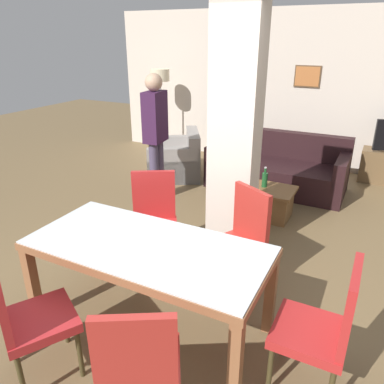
{
  "coord_description": "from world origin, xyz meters",
  "views": [
    {
      "loc": [
        1.43,
        -2.04,
        2.24
      ],
      "look_at": [
        0.0,
        0.75,
        0.93
      ],
      "focal_mm": 35.0,
      "sensor_mm": 36.0,
      "label": 1
    }
  ],
  "objects_px": {
    "dining_chair_far_left": "(154,217)",
    "armchair": "(176,160)",
    "dining_table": "(148,261)",
    "bottle": "(265,179)",
    "standing_person": "(155,129)",
    "dining_chair_near_left": "(24,313)",
    "floor_lamp": "(160,83)",
    "dining_chair_near_right": "(139,366)",
    "dining_chair_far_right": "(240,237)",
    "coffee_table": "(264,201)",
    "sofa": "(277,170)",
    "dining_chair_head_right": "(324,325)"
  },
  "relations": [
    {
      "from": "dining_chair_far_left",
      "to": "standing_person",
      "type": "xyz_separation_m",
      "value": [
        -0.89,
        1.48,
        0.5
      ]
    },
    {
      "from": "dining_chair_head_right",
      "to": "floor_lamp",
      "type": "relative_size",
      "value": 0.6
    },
    {
      "from": "dining_table",
      "to": "standing_person",
      "type": "xyz_separation_m",
      "value": [
        -1.35,
        2.29,
        0.42
      ]
    },
    {
      "from": "dining_chair_near_right",
      "to": "sofa",
      "type": "height_order",
      "value": "dining_chair_near_right"
    },
    {
      "from": "dining_chair_far_left",
      "to": "standing_person",
      "type": "bearing_deg",
      "value": -88.6
    },
    {
      "from": "coffee_table",
      "to": "bottle",
      "type": "relative_size",
      "value": 2.86
    },
    {
      "from": "armchair",
      "to": "standing_person",
      "type": "xyz_separation_m",
      "value": [
        0.24,
        -0.98,
        0.77
      ]
    },
    {
      "from": "dining_chair_near_right",
      "to": "armchair",
      "type": "bearing_deg",
      "value": 86.86
    },
    {
      "from": "dining_chair_near_right",
      "to": "dining_chair_head_right",
      "type": "distance_m",
      "value": 1.18
    },
    {
      "from": "sofa",
      "to": "dining_chair_head_right",
      "type": "bearing_deg",
      "value": 109.32
    },
    {
      "from": "dining_chair_far_left",
      "to": "coffee_table",
      "type": "height_order",
      "value": "dining_chair_far_left"
    },
    {
      "from": "dining_table",
      "to": "floor_lamp",
      "type": "height_order",
      "value": "floor_lamp"
    },
    {
      "from": "sofa",
      "to": "dining_table",
      "type": "bearing_deg",
      "value": 88.54
    },
    {
      "from": "dining_chair_far_left",
      "to": "floor_lamp",
      "type": "relative_size",
      "value": 0.6
    },
    {
      "from": "sofa",
      "to": "armchair",
      "type": "relative_size",
      "value": 1.67
    },
    {
      "from": "dining_chair_near_left",
      "to": "armchair",
      "type": "relative_size",
      "value": 0.8
    },
    {
      "from": "dining_table",
      "to": "dining_chair_far_left",
      "type": "relative_size",
      "value": 1.88
    },
    {
      "from": "coffee_table",
      "to": "dining_chair_near_right",
      "type": "bearing_deg",
      "value": -85.65
    },
    {
      "from": "dining_table",
      "to": "bottle",
      "type": "relative_size",
      "value": 6.85
    },
    {
      "from": "dining_chair_far_left",
      "to": "dining_chair_far_right",
      "type": "relative_size",
      "value": 1.0
    },
    {
      "from": "standing_person",
      "to": "sofa",
      "type": "bearing_deg",
      "value": 125.43
    },
    {
      "from": "sofa",
      "to": "floor_lamp",
      "type": "height_order",
      "value": "floor_lamp"
    },
    {
      "from": "dining_table",
      "to": "dining_chair_near_right",
      "type": "distance_m",
      "value": 0.93
    },
    {
      "from": "dining_chair_far_right",
      "to": "bottle",
      "type": "xyz_separation_m",
      "value": [
        -0.26,
        1.64,
        -0.04
      ]
    },
    {
      "from": "dining_chair_near_left",
      "to": "standing_person",
      "type": "height_order",
      "value": "standing_person"
    },
    {
      "from": "dining_table",
      "to": "floor_lamp",
      "type": "distance_m",
      "value": 4.97
    },
    {
      "from": "dining_chair_far_right",
      "to": "floor_lamp",
      "type": "xyz_separation_m",
      "value": [
        -2.92,
        3.42,
        0.87
      ]
    },
    {
      "from": "dining_table",
      "to": "bottle",
      "type": "xyz_separation_m",
      "value": [
        0.2,
        2.47,
        -0.12
      ]
    },
    {
      "from": "dining_chair_near_left",
      "to": "bottle",
      "type": "height_order",
      "value": "dining_chair_near_left"
    },
    {
      "from": "dining_chair_far_right",
      "to": "floor_lamp",
      "type": "relative_size",
      "value": 0.6
    },
    {
      "from": "dining_chair_near_right",
      "to": "dining_chair_far_right",
      "type": "relative_size",
      "value": 1.0
    },
    {
      "from": "armchair",
      "to": "bottle",
      "type": "xyz_separation_m",
      "value": [
        1.79,
        -0.81,
        0.23
      ]
    },
    {
      "from": "coffee_table",
      "to": "standing_person",
      "type": "distance_m",
      "value": 1.78
    },
    {
      "from": "dining_chair_far_left",
      "to": "sofa",
      "type": "xyz_separation_m",
      "value": [
        0.55,
        2.73,
        -0.26
      ]
    },
    {
      "from": "dining_chair_near_right",
      "to": "coffee_table",
      "type": "distance_m",
      "value": 3.26
    },
    {
      "from": "dining_chair_far_right",
      "to": "bottle",
      "type": "relative_size",
      "value": 3.65
    },
    {
      "from": "dining_chair_near_left",
      "to": "floor_lamp",
      "type": "bearing_deg",
      "value": 141.89
    },
    {
      "from": "coffee_table",
      "to": "floor_lamp",
      "type": "relative_size",
      "value": 0.47
    },
    {
      "from": "floor_lamp",
      "to": "standing_person",
      "type": "bearing_deg",
      "value": -60.5
    },
    {
      "from": "dining_chair_near_left",
      "to": "armchair",
      "type": "height_order",
      "value": "dining_chair_near_left"
    },
    {
      "from": "dining_chair_head_right",
      "to": "coffee_table",
      "type": "distance_m",
      "value": 2.7
    },
    {
      "from": "dining_chair_far_left",
      "to": "armchair",
      "type": "relative_size",
      "value": 0.8
    },
    {
      "from": "dining_table",
      "to": "dining_chair_far_left",
      "type": "height_order",
      "value": "dining_chair_far_left"
    },
    {
      "from": "floor_lamp",
      "to": "standing_person",
      "type": "height_order",
      "value": "standing_person"
    },
    {
      "from": "coffee_table",
      "to": "dining_chair_head_right",
      "type": "bearing_deg",
      "value": -65.4
    },
    {
      "from": "dining_chair_near_right",
      "to": "sofa",
      "type": "relative_size",
      "value": 0.48
    },
    {
      "from": "dining_chair_near_left",
      "to": "dining_chair_near_right",
      "type": "height_order",
      "value": "same"
    },
    {
      "from": "dining_chair_far_left",
      "to": "dining_chair_near_right",
      "type": "bearing_deg",
      "value": 90.12
    },
    {
      "from": "dining_chair_near_left",
      "to": "bottle",
      "type": "relative_size",
      "value": 3.65
    },
    {
      "from": "dining_chair_near_right",
      "to": "floor_lamp",
      "type": "xyz_separation_m",
      "value": [
        -2.92,
        5.04,
        0.87
      ]
    }
  ]
}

